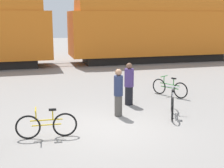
{
  "coord_description": "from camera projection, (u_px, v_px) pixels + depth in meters",
  "views": [
    {
      "loc": [
        -2.26,
        -8.6,
        3.23
      ],
      "look_at": [
        0.33,
        0.87,
        1.1
      ],
      "focal_mm": 50.0,
      "sensor_mm": 36.0,
      "label": 1
    }
  ],
  "objects": [
    {
      "name": "rail_near",
      "position": [
        63.0,
        66.0,
        20.52
      ],
      "size": [
        64.71,
        0.07,
        0.01
      ],
      "primitive_type": "cube",
      "color": "#4C4238",
      "rests_on": "ground_plane"
    },
    {
      "name": "ground_plane",
      "position": [
        109.0,
        126.0,
        9.37
      ],
      "size": [
        80.0,
        80.0,
        0.0
      ],
      "primitive_type": "plane",
      "color": "gray"
    },
    {
      "name": "freight_train",
      "position": [
        61.0,
        26.0,
        20.65
      ],
      "size": [
        52.71,
        2.96,
        4.99
      ],
      "color": "black",
      "rests_on": "ground_plane"
    },
    {
      "name": "person_in_navy",
      "position": [
        118.0,
        92.0,
        10.2
      ],
      "size": [
        0.3,
        0.3,
        1.58
      ],
      "rotation": [
        0.0,
        0.0,
        0.91
      ],
      "color": "#514C47",
      "rests_on": "ground_plane"
    },
    {
      "name": "person_in_purple",
      "position": [
        129.0,
        84.0,
        11.52
      ],
      "size": [
        0.35,
        0.35,
        1.57
      ],
      "rotation": [
        0.0,
        0.0,
        5.05
      ],
      "color": "black",
      "rests_on": "ground_plane"
    },
    {
      "name": "bicycle_silver",
      "position": [
        172.0,
        104.0,
        10.34
      ],
      "size": [
        0.81,
        1.64,
        0.93
      ],
      "color": "black",
      "rests_on": "ground_plane"
    },
    {
      "name": "bicycle_green",
      "position": [
        170.0,
        88.0,
        12.85
      ],
      "size": [
        0.9,
        1.51,
        0.82
      ],
      "color": "black",
      "rests_on": "ground_plane"
    },
    {
      "name": "rail_far",
      "position": [
        61.0,
        63.0,
        21.88
      ],
      "size": [
        64.71,
        0.07,
        0.01
      ],
      "primitive_type": "cube",
      "color": "#4C4238",
      "rests_on": "ground_plane"
    },
    {
      "name": "bicycle_yellow",
      "position": [
        47.0,
        125.0,
        8.41
      ],
      "size": [
        1.65,
        0.46,
        0.83
      ],
      "color": "black",
      "rests_on": "ground_plane"
    }
  ]
}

